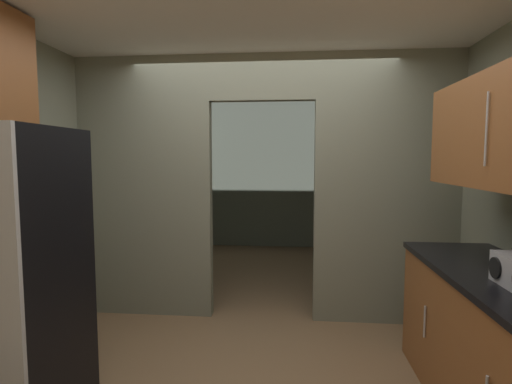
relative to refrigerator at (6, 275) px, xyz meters
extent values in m
cube|color=silver|center=(1.42, 0.75, 1.72)|extent=(4.10, 6.62, 0.06)
cube|color=gray|center=(0.24, 1.67, 0.40)|extent=(1.34, 0.12, 2.58)
cube|color=gray|center=(2.60, 1.67, 0.40)|extent=(1.35, 0.12, 2.58)
cube|color=gray|center=(1.42, 1.67, 1.47)|extent=(1.02, 0.12, 0.44)
cube|color=gray|center=(1.42, 4.88, 0.40)|extent=(3.70, 0.10, 2.58)
cube|color=gray|center=(-0.38, 3.28, 0.40)|extent=(0.10, 3.22, 2.58)
cube|color=gray|center=(3.23, 3.28, 0.40)|extent=(0.10, 3.22, 2.58)
cube|color=black|center=(0.00, 0.02, 0.00)|extent=(0.73, 0.72, 1.78)
cube|color=brown|center=(2.95, 0.09, -0.45)|extent=(0.62, 1.97, 0.88)
cylinder|color=#B7BABC|center=(2.62, 0.53, -0.41)|extent=(0.01, 0.01, 0.22)
cylinder|color=#B7BABC|center=(2.76, 0.09, 0.86)|extent=(0.01, 0.01, 0.40)
cylinder|color=black|center=(2.82, 0.04, 0.11)|extent=(0.01, 0.12, 0.12)
camera|label=1|loc=(1.72, -2.17, 0.71)|focal=27.70mm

